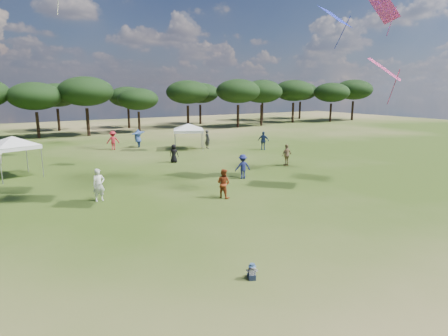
# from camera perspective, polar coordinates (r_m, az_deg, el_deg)

# --- Properties ---
(ground) EXTENTS (140.00, 140.00, 0.00)m
(ground) POSITION_cam_1_polar(r_m,az_deg,el_deg) (11.16, 12.92, -20.83)
(ground) COLOR #385018
(ground) RESTS_ON ground
(tree_line) EXTENTS (108.78, 17.63, 7.77)m
(tree_line) POSITION_cam_1_polar(r_m,az_deg,el_deg) (54.78, -21.88, 10.53)
(tree_line) COLOR black
(tree_line) RESTS_ON ground
(tent_left) EXTENTS (5.34, 5.34, 3.16)m
(tent_left) POSITION_cam_1_polar(r_m,az_deg,el_deg) (29.15, -29.60, 3.99)
(tent_left) COLOR gray
(tent_left) RESTS_ON ground
(tent_right) EXTENTS (5.34, 5.34, 2.90)m
(tent_right) POSITION_cam_1_polar(r_m,az_deg,el_deg) (37.93, -5.46, 6.59)
(tent_right) COLOR gray
(tent_right) RESTS_ON ground
(toddler) EXTENTS (0.41, 0.44, 0.54)m
(toddler) POSITION_cam_1_polar(r_m,az_deg,el_deg) (12.46, 4.28, -15.54)
(toddler) COLOR black
(toddler) RESTS_ON ground
(festival_crowd) EXTENTS (29.58, 21.96, 1.93)m
(festival_crowd) POSITION_cam_1_polar(r_m,az_deg,el_deg) (31.80, -13.46, 2.42)
(festival_crowd) COLOR #997753
(festival_crowd) RESTS_ON ground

